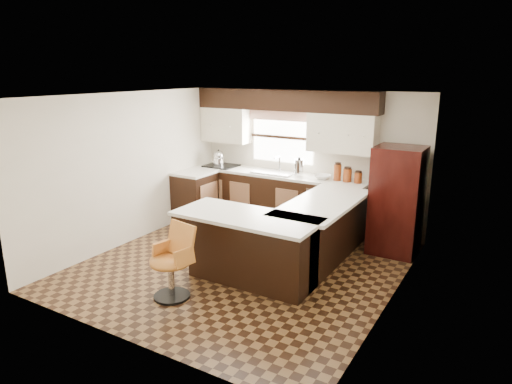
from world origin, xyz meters
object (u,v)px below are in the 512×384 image
Objects in this scene: peninsula_long at (318,234)px; refrigerator at (397,201)px; peninsula_return at (252,249)px; bar_chair at (170,263)px.

refrigerator is at bearing 50.89° from peninsula_long.
refrigerator reaches higher than peninsula_return.
peninsula_return is at bearing -118.30° from peninsula_long.
bar_chair reaches higher than peninsula_long.
refrigerator reaches higher than peninsula_long.
peninsula_return is at bearing 66.23° from bar_chair.
peninsula_long is 1.18× the size of peninsula_return.
peninsula_long is at bearing -129.11° from refrigerator.
refrigerator is (0.83, 1.02, 0.37)m from peninsula_long.
peninsula_return is 1.01× the size of refrigerator.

